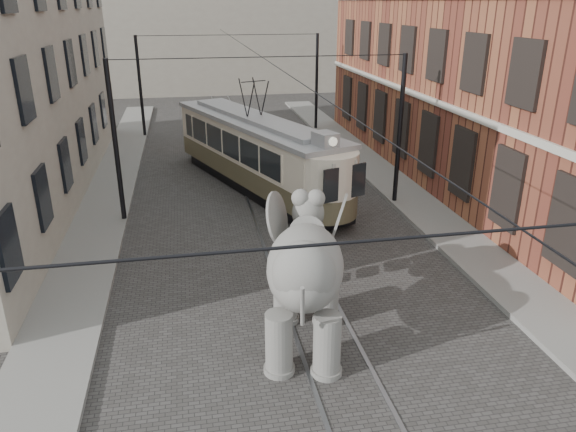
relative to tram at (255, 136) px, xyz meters
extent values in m
plane|color=#3D3A38|center=(0.16, -9.14, -2.36)|extent=(120.00, 120.00, 0.00)
cube|color=slate|center=(6.16, -9.14, -2.29)|extent=(2.00, 60.00, 0.15)
cube|color=slate|center=(-6.34, -9.14, -2.29)|extent=(2.00, 60.00, 0.15)
cube|color=maroon|center=(11.16, -0.14, 3.64)|extent=(8.00, 26.00, 12.00)
cube|color=gray|center=(0.16, 30.86, 4.64)|extent=(28.00, 10.00, 14.00)
camera|label=1|loc=(-2.88, -23.04, 5.43)|focal=33.84mm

